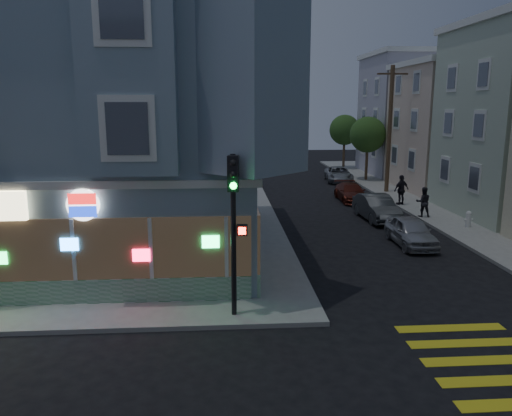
{
  "coord_description": "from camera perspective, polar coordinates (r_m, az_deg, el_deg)",
  "views": [
    {
      "loc": [
        -0.12,
        -11.52,
        6.43
      ],
      "look_at": [
        1.12,
        6.3,
        2.72
      ],
      "focal_mm": 35.0,
      "sensor_mm": 36.0,
      "label": 1
    }
  ],
  "objects": [
    {
      "name": "parked_car_b",
      "position": [
        28.98,
        13.62,
        0.04
      ],
      "size": [
        1.73,
        4.42,
        1.43
      ],
      "primitive_type": "imported",
      "rotation": [
        0.0,
        0.0,
        0.05
      ],
      "color": "#3A3D40",
      "rests_on": "ground"
    },
    {
      "name": "pedestrian_b",
      "position": [
        33.09,
        16.28,
        2.0
      ],
      "size": [
        1.21,
        0.86,
        1.91
      ],
      "primitive_type": "imported",
      "rotation": [
        0.0,
        0.0,
        3.53
      ],
      "color": "black",
      "rests_on": "sidewalk_ne"
    },
    {
      "name": "pedestrian_a",
      "position": [
        29.88,
        18.57,
        0.66
      ],
      "size": [
        0.91,
        0.76,
        1.7
      ],
      "primitive_type": "imported",
      "rotation": [
        0.0,
        0.0,
        3.0
      ],
      "color": "black",
      "rests_on": "sidewalk_ne"
    },
    {
      "name": "street_tree_near",
      "position": [
        43.38,
        12.65,
        8.17
      ],
      "size": [
        3.0,
        3.0,
        5.3
      ],
      "color": "#4C3826",
      "rests_on": "sidewalk_ne"
    },
    {
      "name": "corner_building",
      "position": [
        23.26,
        -18.9,
        9.61
      ],
      "size": [
        14.6,
        14.6,
        11.4
      ],
      "color": "gray",
      "rests_on": "sidewalk_nw"
    },
    {
      "name": "utility_pole",
      "position": [
        37.56,
        15.03,
        8.86
      ],
      "size": [
        2.2,
        0.3,
        9.0
      ],
      "color": "#4C3826",
      "rests_on": "sidewalk_ne"
    },
    {
      "name": "street_tree_far",
      "position": [
        51.09,
        10.09,
        8.77
      ],
      "size": [
        3.0,
        3.0,
        5.3
      ],
      "color": "#4C3826",
      "rests_on": "sidewalk_ne"
    },
    {
      "name": "row_house_c",
      "position": [
        41.49,
        24.51,
        8.24
      ],
      "size": [
        12.0,
        8.6,
        9.0
      ],
      "primitive_type": "cube",
      "color": "beige",
      "rests_on": "sidewalk_ne"
    },
    {
      "name": "parked_car_d",
      "position": [
        42.95,
        9.4,
        3.82
      ],
      "size": [
        2.54,
        4.71,
        1.25
      ],
      "primitive_type": "imported",
      "rotation": [
        0.0,
        0.0,
        -0.11
      ],
      "color": "#909399",
      "rests_on": "ground"
    },
    {
      "name": "ground",
      "position": [
        13.19,
        -3.08,
        -17.45
      ],
      "size": [
        120.0,
        120.0,
        0.0
      ],
      "primitive_type": "plane",
      "color": "black",
      "rests_on": "ground"
    },
    {
      "name": "row_house_d",
      "position": [
        49.58,
        19.63,
        9.89
      ],
      "size": [
        12.0,
        8.6,
        10.5
      ],
      "primitive_type": "cube",
      "color": "#AFAABB",
      "rests_on": "sidewalk_ne"
    },
    {
      "name": "parked_car_c",
      "position": [
        34.34,
        10.79,
        1.76
      ],
      "size": [
        1.72,
        4.14,
        1.2
      ],
      "primitive_type": "imported",
      "rotation": [
        0.0,
        0.0,
        -0.01
      ],
      "color": "#5A1F14",
      "rests_on": "ground"
    },
    {
      "name": "sidewalk_nw",
      "position": [
        37.56,
        -24.79,
        0.91
      ],
      "size": [
        33.0,
        42.0,
        0.15
      ],
      "primitive_type": "cube",
      "color": "gray",
      "rests_on": "ground"
    },
    {
      "name": "traffic_signal",
      "position": [
        14.47,
        -2.53,
        -0.12
      ],
      "size": [
        0.59,
        0.55,
        4.89
      ],
      "rotation": [
        0.0,
        0.0,
        -0.13
      ],
      "color": "black",
      "rests_on": "sidewalk_nw"
    },
    {
      "name": "parked_car_a",
      "position": [
        24.21,
        17.28,
        -2.59
      ],
      "size": [
        1.6,
        3.88,
        1.32
      ],
      "primitive_type": "imported",
      "rotation": [
        0.0,
        0.0,
        -0.01
      ],
      "color": "#A5A6AC",
      "rests_on": "ground"
    },
    {
      "name": "fire_hydrant",
      "position": [
        28.27,
        23.1,
        -1.11
      ],
      "size": [
        0.49,
        0.29,
        0.86
      ],
      "color": "white",
      "rests_on": "sidewalk_ne"
    }
  ]
}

